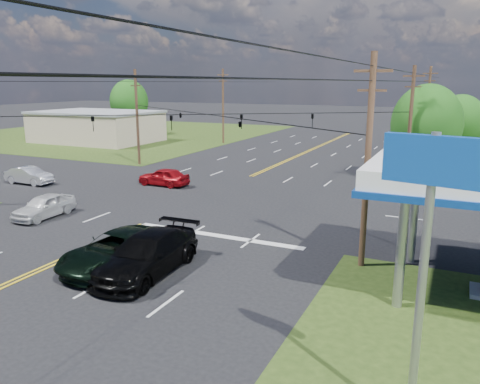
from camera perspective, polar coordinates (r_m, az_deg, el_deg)
The scene contains 21 objects.
ground at distance 34.90m, azimuth -3.93°, elevation -0.44°, with size 280.00×280.00×0.00m, color black.
grass_nw at distance 80.73m, azimuth -14.86°, elevation 6.94°, with size 46.00×48.00×0.03m, color #263912.
stop_bar at distance 25.84m, azimuth -2.78°, elevation -5.36°, with size 10.00×0.50×0.02m, color silver.
retail_nw at distance 69.76m, azimuth -17.03°, elevation 7.53°, with size 16.00×11.00×4.00m, color #C1AB91.
pole_se at distance 21.19m, azimuth 15.29°, elevation 3.75°, with size 1.60×0.28×9.50m.
pole_nw at distance 48.71m, azimuth -12.43°, elevation 9.02°, with size 1.60×0.28×9.50m.
pole_ne at distance 38.93m, azimuth 20.00°, elevation 7.56°, with size 1.60×0.28×9.50m.
pole_left_far at distance 64.81m, azimuth -2.08°, elevation 10.51°, with size 1.60×0.28×10.00m.
pole_right_far at distance 57.82m, azimuth 21.85°, elevation 9.26°, with size 1.60×0.28×10.00m.
span_wire_signals at distance 33.99m, azimuth -4.09°, elevation 9.43°, with size 26.00×18.00×1.13m.
power_lines at distance 32.18m, azimuth -5.95°, elevation 13.82°, with size 26.04×100.00×0.64m.
tree_right_a at distance 41.84m, azimuth 21.76°, elevation 7.69°, with size 5.70×5.70×8.18m.
tree_right_b at distance 53.78m, azimuth 25.23°, elevation 7.71°, with size 4.94×4.94×7.09m.
tree_far_l at distance 78.48m, azimuth -13.37°, elevation 10.66°, with size 6.08×6.08×8.72m.
pickup_dkgreen at distance 22.05m, azimuth -14.64°, elevation -6.86°, with size 2.72×5.90×1.64m, color black.
suv_black at distance 21.07m, azimuth -11.24°, elevation -7.44°, with size 2.48×6.11×1.77m, color black.
pickup_white at distance 31.57m, azimuth -22.77°, elevation -1.59°, with size 1.70×4.22×1.44m, color silver.
sedan_silver at distance 42.49m, azimuth -24.31°, elevation 1.85°, with size 1.50×4.30×1.42m, color silver.
sedan_red at distance 38.62m, azimuth -9.28°, elevation 1.86°, with size 1.73×4.29×1.46m, color #A00B12.
polesign_se at distance 10.93m, azimuth 22.07°, elevation -1.71°, with size 2.12×0.71×7.22m.
polesign_ne at distance 40.72m, azimuth 21.86°, elevation 8.29°, with size 1.96×0.51×7.09m.
Camera 1 is at (16.49, -17.63, 8.23)m, focal length 35.00 mm.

